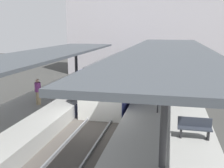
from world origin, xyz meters
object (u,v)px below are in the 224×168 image
Objects in this scene: passenger_near_bench at (38,91)px; commuter_train at (119,77)px; platform_sign at (158,84)px; litter_bin at (156,91)px; platform_bench at (195,127)px.

commuter_train is at bearing 58.00° from passenger_near_bench.
platform_sign reaches higher than passenger_near_bench.
commuter_train reaches higher than litter_bin.
platform_bench is at bearing -61.33° from commuter_train.
passenger_near_bench is (-8.84, 3.13, 0.35)m from platform_bench.
litter_bin is (-1.97, 6.62, -0.06)m from platform_bench.
platform_bench is at bearing -73.43° from litter_bin.
platform_bench is at bearing -19.53° from passenger_near_bench.
platform_sign is at bearing -0.29° from passenger_near_bench.
commuter_train is 7.17m from passenger_near_bench.
commuter_train reaches higher than passenger_near_bench.
commuter_train reaches higher than platform_sign.
platform_sign is 7.18m from passenger_near_bench.
platform_bench is 9.38m from passenger_near_bench.
commuter_train is 5.47× the size of platform_sign.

